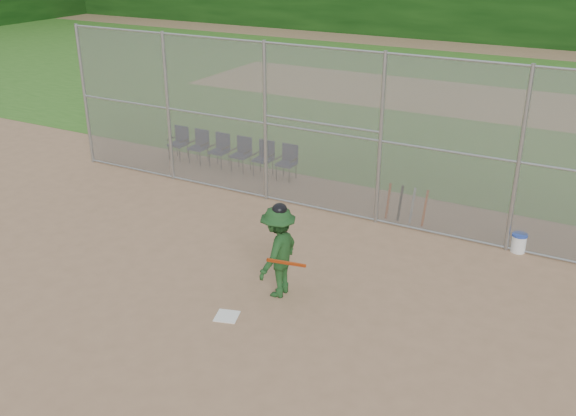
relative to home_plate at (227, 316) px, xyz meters
The scene contains 14 objects.
ground 0.19m from the home_plate, 153.45° to the left, with size 100.00×100.00×0.00m, color #A57C5B.
grass_strip 18.08m from the home_plate, 90.53° to the left, with size 100.00×100.00×0.00m, color #33681F.
dirt_patch_far 18.08m from the home_plate, 90.53° to the left, with size 24.00×24.00×0.00m, color tan.
backstop_fence 5.49m from the home_plate, 91.89° to the left, with size 16.09×0.09×4.00m.
home_plate is the anchor object (origin of this frame).
batter_at_plate 1.50m from the home_plate, 69.79° to the left, with size 0.96×1.34×1.87m.
water_cooler 6.54m from the home_plate, 51.47° to the left, with size 0.33×0.33×0.42m.
spare_bats 5.69m from the home_plate, 75.54° to the left, with size 0.96×0.32×0.84m.
chair_0 8.96m from the home_plate, 132.97° to the left, with size 0.54×0.52×0.96m, color #101B3C, non-canonical shape.
chair_1 8.47m from the home_plate, 129.29° to the left, with size 0.54×0.52×0.96m, color #101B3C, non-canonical shape.
chair_2 8.02m from the home_plate, 125.18° to the left, with size 0.54×0.52×0.96m, color #101B3C, non-canonical shape.
chair_3 7.62m from the home_plate, 120.61° to the left, with size 0.54×0.52×0.96m, color #101B3C, non-canonical shape.
chair_4 7.27m from the home_plate, 115.56° to the left, with size 0.54×0.52×0.96m, color #101B3C, non-canonical shape.
chair_5 6.98m from the home_plate, 110.05° to the left, with size 0.54×0.52×0.96m, color #101B3C, non-canonical shape.
Camera 1 is at (5.79, -8.10, 6.33)m, focal length 40.00 mm.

